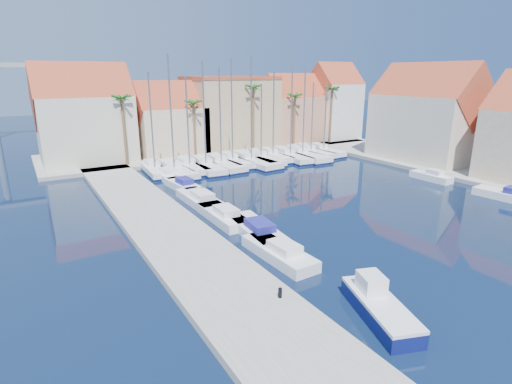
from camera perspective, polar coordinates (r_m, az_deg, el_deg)
ground at (r=25.53m, az=21.68°, el=-13.94°), size 260.00×260.00×0.00m
quay_west at (r=30.38m, az=-10.53°, el=-7.41°), size 6.00×77.00×0.50m
shore_north at (r=68.09m, az=-5.88°, el=6.19°), size 54.00×16.00×0.50m
shore_east at (r=58.70m, az=29.52°, el=2.41°), size 12.00×60.00×0.50m
bollard at (r=22.86m, az=3.46°, el=-14.18°), size 0.23×0.23×0.57m
fishing_boat at (r=22.92m, az=17.11°, el=-15.25°), size 3.64×5.97×1.98m
motorboat_west_0 at (r=28.18m, az=3.38°, el=-8.55°), size 2.35×6.66×1.40m
motorboat_west_1 at (r=31.96m, az=0.06°, el=-5.37°), size 3.03×7.50×1.40m
motorboat_west_2 at (r=35.22m, az=-4.69°, el=-3.31°), size 2.22×6.80×1.40m
motorboat_west_3 at (r=39.91m, az=-8.00°, el=-1.00°), size 2.38×7.22×1.40m
motorboat_west_4 at (r=45.30m, az=-10.45°, el=1.02°), size 2.40×6.02×1.40m
motorboat_west_5 at (r=50.37m, az=-12.67°, el=2.46°), size 2.61×6.96×1.40m
motorboat_east_0 at (r=48.25m, az=32.68°, el=-0.44°), size 2.77×6.93×1.40m
motorboat_east_1 at (r=52.77m, az=23.78°, el=2.08°), size 1.68×5.06×1.40m
sailboat_0 at (r=53.08m, az=-14.35°, el=3.18°), size 2.84×8.72×12.57m
sailboat_1 at (r=52.50m, az=-11.85°, el=3.19°), size 3.43×10.80×14.68m
sailboat_2 at (r=54.12m, az=-9.67°, el=3.69°), size 2.73×9.64×12.12m
sailboat_3 at (r=54.04m, az=-7.36°, el=3.78°), size 3.48×10.40×13.90m
sailboat_4 at (r=55.33m, az=-5.28°, el=4.13°), size 3.28×10.86×13.26m
sailboat_5 at (r=56.79m, az=-3.60°, el=4.53°), size 2.60×9.66×14.36m
sailboat_6 at (r=57.16m, az=-1.06°, el=4.60°), size 4.20×12.29×14.75m
sailboat_7 at (r=58.57m, az=0.44°, el=4.88°), size 3.13×10.79×11.10m
sailboat_8 at (r=60.18m, az=2.16°, el=5.22°), size 2.51×9.32×12.65m
sailboat_9 at (r=60.55m, az=4.61°, el=5.24°), size 3.56×10.84×13.53m
sailboat_10 at (r=61.84m, az=6.29°, el=5.42°), size 3.50×12.06×13.60m
sailboat_11 at (r=63.93m, az=7.48°, el=5.73°), size 3.39×10.66×11.17m
sailboat_12 at (r=64.99m, az=9.34°, el=5.85°), size 2.56×9.15×11.05m
building_0 at (r=60.58m, az=-23.25°, el=9.66°), size 12.30×9.00×13.50m
building_1 at (r=63.47m, az=-12.26°, el=9.75°), size 10.30×8.00×11.00m
building_2 at (r=68.58m, az=-3.72°, el=11.38°), size 14.20×10.20×11.50m
building_3 at (r=74.05m, az=5.10°, el=11.43°), size 10.30×8.00×12.00m
building_4 at (r=78.81m, az=10.99°, el=12.31°), size 8.30×8.00×14.00m
building_6 at (r=62.55m, az=23.20°, el=9.84°), size 9.00×14.30×13.50m
palm_0 at (r=56.18m, az=-18.67°, el=12.31°), size 2.60×2.60×10.15m
palm_1 at (r=59.24m, az=-8.94°, el=12.22°), size 2.60×2.60×9.15m
palm_2 at (r=63.58m, az=-0.39°, el=14.40°), size 2.60×2.60×11.15m
palm_3 at (r=68.06m, az=5.58°, el=13.28°), size 2.60×2.60×9.65m
palm_4 at (r=73.03m, az=10.83°, el=14.04°), size 2.60×2.60×10.65m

